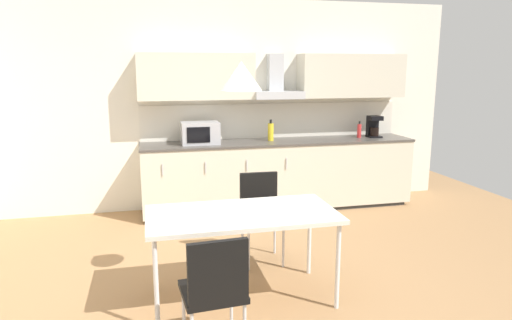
% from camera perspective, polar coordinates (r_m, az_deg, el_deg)
% --- Properties ---
extents(ground_plane, '(8.77, 7.68, 0.02)m').
position_cam_1_polar(ground_plane, '(4.13, -1.40, -16.06)').
color(ground_plane, '#9E754C').
extents(wall_back, '(7.02, 0.10, 2.80)m').
position_cam_1_polar(wall_back, '(6.26, -6.49, 6.81)').
color(wall_back, silver).
rests_on(wall_back, ground_plane).
extents(kitchen_counter, '(3.68, 0.67, 0.94)m').
position_cam_1_polar(kitchen_counter, '(6.24, 2.91, -1.80)').
color(kitchen_counter, '#333333').
rests_on(kitchen_counter, ground_plane).
extents(backsplash_tile, '(3.66, 0.02, 0.48)m').
position_cam_1_polar(backsplash_tile, '(6.41, 2.20, 4.96)').
color(backsplash_tile, silver).
rests_on(backsplash_tile, kitchen_counter).
extents(upper_wall_cabinets, '(3.66, 0.40, 0.59)m').
position_cam_1_polar(upper_wall_cabinets, '(6.22, 2.63, 10.34)').
color(upper_wall_cabinets, beige).
extents(microwave, '(0.48, 0.35, 0.28)m').
position_cam_1_polar(microwave, '(5.91, -7.00, 3.38)').
color(microwave, '#ADADB2').
rests_on(microwave, kitchen_counter).
extents(coffee_maker, '(0.18, 0.19, 0.30)m').
position_cam_1_polar(coffee_maker, '(6.67, 14.48, 4.09)').
color(coffee_maker, black).
rests_on(coffee_maker, kitchen_counter).
extents(bottle_yellow, '(0.08, 0.08, 0.28)m').
position_cam_1_polar(bottle_yellow, '(6.13, 1.85, 3.56)').
color(bottle_yellow, yellow).
rests_on(bottle_yellow, kitchen_counter).
extents(bottle_red, '(0.06, 0.06, 0.23)m').
position_cam_1_polar(bottle_red, '(6.57, 12.78, 3.61)').
color(bottle_red, red).
rests_on(bottle_red, kitchen_counter).
extents(dining_table, '(1.53, 0.78, 0.75)m').
position_cam_1_polar(dining_table, '(3.72, -1.74, -7.27)').
color(dining_table, silver).
rests_on(dining_table, ground_plane).
extents(chair_far_right, '(0.41, 0.41, 0.87)m').
position_cam_1_polar(chair_far_right, '(4.56, 0.58, -5.99)').
color(chair_far_right, black).
rests_on(chair_far_right, ground_plane).
extents(chair_near_left, '(0.43, 0.43, 0.87)m').
position_cam_1_polar(chair_near_left, '(3.03, -5.14, -15.36)').
color(chair_near_left, black).
rests_on(chair_near_left, ground_plane).
extents(pendant_lamp, '(0.32, 0.32, 0.22)m').
position_cam_1_polar(pendant_lamp, '(3.52, -1.86, 10.45)').
color(pendant_lamp, silver).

